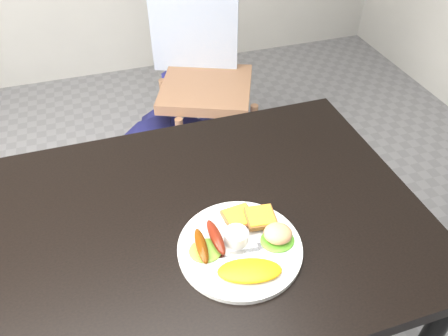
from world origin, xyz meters
The scene contains 14 objects.
dining_table centered at (0.00, 0.00, 0.73)m, with size 1.20×0.80×0.04m, color black.
dining_chair centered at (0.35, 1.07, 0.45)m, with size 0.43×0.43×0.05m, color #9D6D4C.
person centered at (0.03, 0.71, 0.86)m, with size 0.62×0.41×1.71m, color navy.
plate centered at (0.10, -0.13, 0.76)m, with size 0.29×0.29×0.01m, color white.
lettuce_left centered at (0.02, -0.12, 0.77)m, with size 0.08×0.07×0.01m, color #60911E.
lettuce_right centered at (0.19, -0.14, 0.77)m, with size 0.08×0.07×0.01m, color #2C8E20.
omelette centered at (0.10, -0.20, 0.77)m, with size 0.14×0.07×0.02m, color gold.
sausage_a centered at (0.01, -0.11, 0.78)m, with size 0.03×0.10×0.03m, color #67320B.
sausage_b centered at (0.05, -0.10, 0.78)m, with size 0.03×0.11×0.03m, color #641808.
ramekin centered at (0.10, -0.11, 0.78)m, with size 0.05×0.05×0.03m, color white.
toast_a centered at (0.13, -0.05, 0.77)m, with size 0.07×0.07×0.01m, color brown.
toast_b centered at (0.17, -0.07, 0.78)m, with size 0.07×0.07×0.01m, color olive.
potato_salad centered at (0.19, -0.13, 0.79)m, with size 0.07×0.06×0.04m, color #CBAE87.
fork centered at (0.07, -0.14, 0.76)m, with size 0.14×0.01×0.00m, color #ADAFB7.
Camera 1 is at (-0.13, -0.72, 1.56)m, focal length 35.00 mm.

